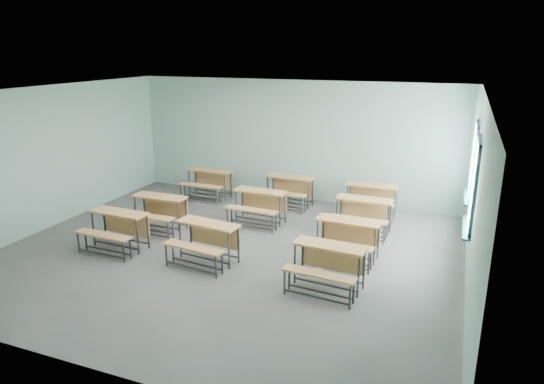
{
  "coord_description": "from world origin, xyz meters",
  "views": [
    {
      "loc": [
        4.15,
        -8.14,
        4.01
      ],
      "look_at": [
        0.48,
        1.2,
        1.0
      ],
      "focal_mm": 32.0,
      "sensor_mm": 36.0,
      "label": 1
    }
  ],
  "objects": [
    {
      "name": "room",
      "position": [
        0.08,
        0.03,
        1.6
      ],
      "size": [
        9.04,
        8.04,
        3.24
      ],
      "color": "slate",
      "rests_on": "ground"
    },
    {
      "name": "desk_unit_r3c0",
      "position": [
        -2.19,
        3.15,
        0.52
      ],
      "size": [
        1.27,
        0.88,
        0.78
      ],
      "rotation": [
        0.0,
        0.0,
        -0.03
      ],
      "color": "#CC8A49",
      "rests_on": "ground"
    },
    {
      "name": "desk_unit_r2c2",
      "position": [
        2.31,
        2.06,
        0.52
      ],
      "size": [
        1.27,
        0.87,
        0.78
      ],
      "rotation": [
        0.0,
        0.0,
        -0.03
      ],
      "color": "#CC8A49",
      "rests_on": "ground"
    },
    {
      "name": "desk_unit_r0c0",
      "position": [
        -2.21,
        -0.67,
        0.52
      ],
      "size": [
        1.28,
        0.89,
        0.78
      ],
      "rotation": [
        0.0,
        0.0,
        -0.04
      ],
      "color": "#CC8A49",
      "rests_on": "ground"
    },
    {
      "name": "desk_unit_r2c1",
      "position": [
        -0.1,
        1.8,
        0.52
      ],
      "size": [
        1.28,
        0.89,
        0.78
      ],
      "rotation": [
        0.0,
        0.0,
        -0.04
      ],
      "color": "#CC8A49",
      "rests_on": "ground"
    },
    {
      "name": "desk_unit_r3c1",
      "position": [
        0.12,
        3.29,
        0.52
      ],
      "size": [
        1.29,
        0.91,
        0.78
      ],
      "rotation": [
        0.0,
        0.0,
        -0.06
      ],
      "color": "#CC8A49",
      "rests_on": "ground"
    },
    {
      "name": "desk_unit_r0c1",
      "position": [
        -0.19,
        -0.58,
        0.52
      ],
      "size": [
        1.34,
        0.98,
        0.78
      ],
      "rotation": [
        0.0,
        0.0,
        -0.12
      ],
      "color": "#CC8A49",
      "rests_on": "ground"
    },
    {
      "name": "desk_unit_r1c2",
      "position": [
        2.29,
        0.55,
        0.52
      ],
      "size": [
        1.28,
        0.9,
        0.78
      ],
      "rotation": [
        0.0,
        0.0,
        -0.05
      ],
      "color": "#CC8A49",
      "rests_on": "ground"
    },
    {
      "name": "desk_unit_r3c2",
      "position": [
        2.26,
        3.28,
        0.52
      ],
      "size": [
        1.25,
        0.84,
        0.78
      ],
      "rotation": [
        0.0,
        0.0,
        0.01
      ],
      "color": "#CC8A49",
      "rests_on": "ground"
    },
    {
      "name": "desk_unit_r1c0",
      "position": [
        -2.05,
        0.57,
        0.52
      ],
      "size": [
        1.25,
        0.84,
        0.78
      ],
      "rotation": [
        0.0,
        0.0,
        -0.0
      ],
      "color": "#CC8A49",
      "rests_on": "ground"
    },
    {
      "name": "desk_unit_r0c2",
      "position": [
        2.26,
        -0.78,
        0.52
      ],
      "size": [
        1.31,
        0.94,
        0.78
      ],
      "rotation": [
        0.0,
        0.0,
        -0.08
      ],
      "color": "#CC8A49",
      "rests_on": "ground"
    }
  ]
}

